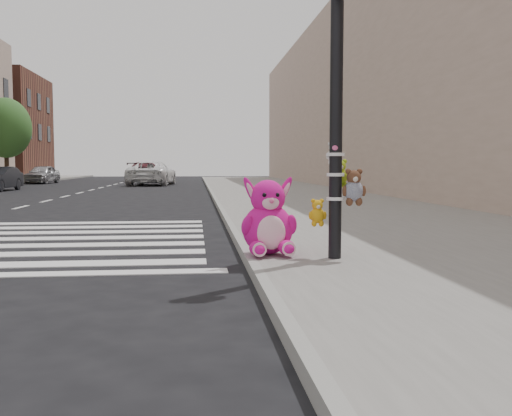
{
  "coord_description": "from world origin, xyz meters",
  "views": [
    {
      "loc": [
        0.87,
        -5.16,
        1.31
      ],
      "look_at": [
        1.65,
        2.2,
        0.75
      ],
      "focal_mm": 40.0,
      "sensor_mm": 36.0,
      "label": 1
    }
  ],
  "objects": [
    {
      "name": "car_silver_deep",
      "position": [
        -9.8,
        36.03,
        0.65
      ],
      "size": [
        1.89,
        3.94,
        1.3
      ],
      "primitive_type": "imported",
      "rotation": [
        0.0,
        0.0,
        -0.1
      ],
      "color": "#A0A0A5",
      "rests_on": "ground"
    },
    {
      "name": "ground",
      "position": [
        0.0,
        0.0,
        0.0
      ],
      "size": [
        120.0,
        120.0,
        0.0
      ],
      "primitive_type": "plane",
      "color": "black",
      "rests_on": "ground"
    },
    {
      "name": "bld_near",
      "position": [
        10.5,
        20.0,
        5.0
      ],
      "size": [
        5.0,
        60.0,
        10.0
      ],
      "primitive_type": "cube",
      "color": "#BA9F8E",
      "rests_on": "ground"
    },
    {
      "name": "red_teddy",
      "position": [
        1.8,
        2.4,
        0.23
      ],
      "size": [
        0.13,
        0.1,
        0.18
      ],
      "primitive_type": null,
      "rotation": [
        0.0,
        0.0,
        0.12
      ],
      "color": "red",
      "rests_on": "sidewalk_near"
    },
    {
      "name": "bld_far_e",
      "position": [
        -15.5,
        46.0,
        4.5
      ],
      "size": [
        6.0,
        10.0,
        9.0
      ],
      "primitive_type": "cube",
      "color": "brown",
      "rests_on": "ground"
    },
    {
      "name": "pink_bunny",
      "position": [
        1.8,
        2.17,
        0.56
      ],
      "size": [
        0.74,
        0.79,
        1.04
      ],
      "rotation": [
        0.0,
        0.0,
        0.08
      ],
      "color": "#DD128D",
      "rests_on": "sidewalk_near"
    },
    {
      "name": "tree_far_c",
      "position": [
        -11.2,
        33.0,
        3.65
      ],
      "size": [
        3.2,
        3.2,
        5.44
      ],
      "color": "#382619",
      "rests_on": "sidewalk_far"
    },
    {
      "name": "curb_edge",
      "position": [
        1.55,
        10.0,
        0.07
      ],
      "size": [
        0.12,
        80.0,
        0.15
      ],
      "primitive_type": "cube",
      "color": "gray",
      "rests_on": "ground"
    },
    {
      "name": "signal_pole",
      "position": [
        2.63,
        1.81,
        1.78
      ],
      "size": [
        0.7,
        0.49,
        4.0
      ],
      "color": "black",
      "rests_on": "sidewalk_near"
    },
    {
      "name": "sidewalk_near",
      "position": [
        5.0,
        10.0,
        0.07
      ],
      "size": [
        7.0,
        80.0,
        0.14
      ],
      "primitive_type": "cube",
      "color": "slate",
      "rests_on": "ground"
    },
    {
      "name": "car_white_near",
      "position": [
        -1.92,
        31.93,
        0.76
      ],
      "size": [
        3.05,
        5.67,
        1.51
      ],
      "primitive_type": "imported",
      "rotation": [
        0.0,
        0.0,
        3.04
      ],
      "color": "white",
      "rests_on": "ground"
    },
    {
      "name": "car_maroon_near",
      "position": [
        -3.22,
        42.53,
        0.76
      ],
      "size": [
        2.84,
        5.48,
        1.52
      ],
      "primitive_type": "imported",
      "rotation": [
        0.0,
        0.0,
        3.0
      ],
      "color": "#53171F",
      "rests_on": "ground"
    }
  ]
}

